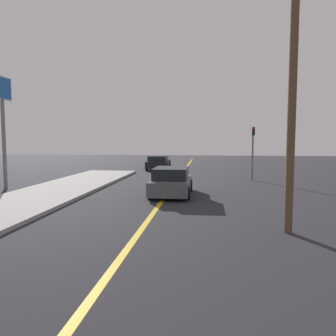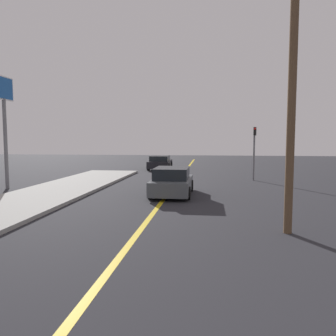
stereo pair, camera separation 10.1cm
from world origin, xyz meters
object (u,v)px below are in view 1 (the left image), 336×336
at_px(traffic_light, 253,147).
at_px(roadside_sign, 2,107).
at_px(car_far_distant, 159,163).
at_px(utility_pole, 292,111).
at_px(car_ahead_center, 171,182).

relative_size(traffic_light, roadside_sign, 0.58).
xyz_separation_m(car_far_distant, roadside_sign, (-6.77, -13.03, 3.94)).
bearing_deg(utility_pole, traffic_light, 87.00).
relative_size(car_far_distant, roadside_sign, 0.74).
distance_m(car_far_distant, utility_pole, 21.53).
bearing_deg(car_far_distant, utility_pole, -72.78).
height_order(car_ahead_center, utility_pole, utility_pole).
distance_m(traffic_light, utility_pole, 12.78).
height_order(car_ahead_center, roadside_sign, roadside_sign).
xyz_separation_m(car_ahead_center, traffic_light, (4.82, 6.51, 1.57)).
relative_size(car_ahead_center, car_far_distant, 0.87).
bearing_deg(utility_pole, roadside_sign, 152.30).
height_order(traffic_light, roadside_sign, roadside_sign).
relative_size(car_ahead_center, utility_pole, 0.56).
height_order(car_far_distant, roadside_sign, roadside_sign).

